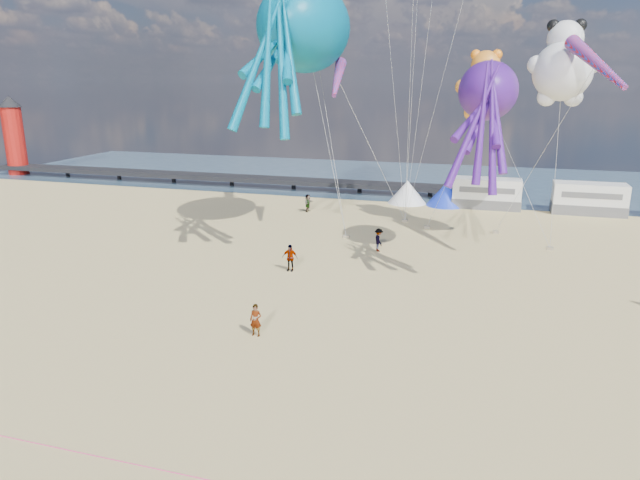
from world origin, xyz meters
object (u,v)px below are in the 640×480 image
Objects in this scene: lighthouse at (15,141)px; motorhome_0 at (487,193)px; standing_person at (256,320)px; beachgoer_3 at (290,258)px; tent_blue at (446,194)px; kite_octopus_teal at (304,27)px; sandbag_b at (427,227)px; sandbag_d at (495,232)px; beachgoer_2 at (379,240)px; beachgoer_4 at (308,203)px; sandbag_c at (550,248)px; tent_white at (407,192)px; kite_teddy_orange at (484,92)px; sandbag_e at (405,221)px; windsock_mid at (597,63)px; windsock_left at (313,33)px; windsock_right at (338,78)px; sandbag_a at (346,236)px; kite_octopus_purple at (488,91)px; kite_panda at (563,71)px; motorhome_1 at (589,199)px.

motorhome_0 is (62.00, -4.00, -3.00)m from lighthouse.
standing_person is 0.91× the size of beachgoer_3.
kite_octopus_teal is at bearing -122.23° from tent_blue.
sandbag_b is at bearing -13.86° from lighthouse.
sandbag_d is at bearing -84.49° from motorhome_0.
standing_person is at bearing -115.61° from sandbag_d.
beachgoer_4 is (-9.22, 11.28, -0.02)m from beachgoer_2.
sandbag_b is 1.00× the size of sandbag_c.
beachgoer_3 is 3.71× the size of sandbag_c.
kite_teddy_orange reaches higher than tent_white.
sandbag_e is (-11.95, 5.73, 0.00)m from sandbag_c.
tent_white is 24.73m from beachgoer_3.
windsock_mid reaches higher than sandbag_c.
kite_teddy_orange is at bearing -73.40° from tent_blue.
sandbag_b is (3.23, -10.12, -1.09)m from tent_white.
tent_blue is 25.75m from beachgoer_3.
windsock_left is (-6.61, -11.75, 15.03)m from tent_white.
kite_teddy_orange reaches higher than sandbag_b.
sandbag_e is (1.02, -8.26, -1.09)m from tent_white.
kite_teddy_orange is 11.79m from windsock_right.
kite_octopus_purple is at bearing -22.45° from sandbag_a.
lighthouse is at bearing 136.43° from windsock_mid.
tent_white is at bearing -45.87° from beachgoer_4.
kite_panda reaches higher than beachgoer_3.
sandbag_b is at bearing 28.46° from windsock_right.
kite_octopus_teal reaches higher than sandbag_c.
sandbag_c is 0.04× the size of kite_octopus_teal.
beachgoer_2 is 17.31m from kite_panda.
sandbag_c is at bearing -21.72° from sandbag_b.
tent_white is 11.09m from beachgoer_4.
sandbag_d is at bearing 22.93° from sandbag_a.
windsock_mid is (22.55, -12.81, 12.64)m from beachgoer_4.
beachgoer_4 is (-26.27, -6.79, -0.64)m from motorhome_1.
kite_teddy_orange reaches higher than beachgoer_2.
motorhome_0 reaches higher than sandbag_e.
motorhome_1 is 13.20× the size of sandbag_b.
tent_white is 0.77× the size of windsock_right.
lighthouse is at bearing 150.70° from windsock_right.
sandbag_a is at bearing -125.67° from motorhome_0.
motorhome_0 reaches higher than beachgoer_4.
windsock_mid reaches higher than standing_person.
sandbag_c is at bearing -57.36° from tent_blue.
standing_person is at bearing -161.24° from beachgoer_4.
windsock_mid reaches higher than kite_teddy_orange.
sandbag_b is 18.96m from windsock_left.
sandbag_a is at bearing -59.70° from windsock_left.
lighthouse is 5.11× the size of beachgoer_2.
beachgoer_3 is 19.92m from windsock_left.
sandbag_d is at bearing 13.90° from windsock_right.
sandbag_d is at bearing -12.61° from lighthouse.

